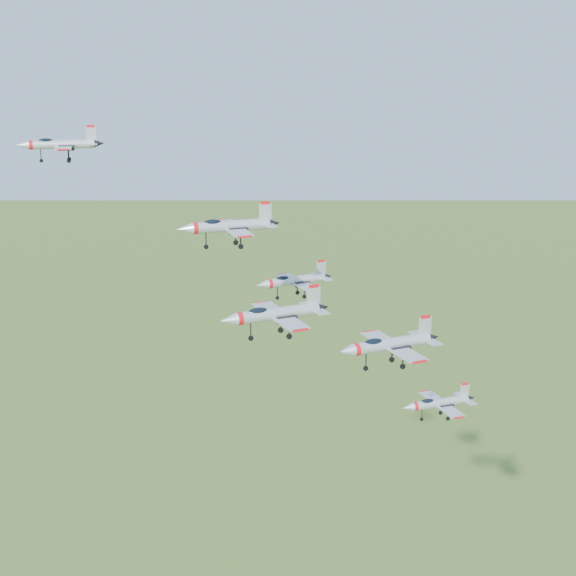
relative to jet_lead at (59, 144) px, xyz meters
name	(u,v)px	position (x,y,z in m)	size (l,w,h in m)	color
jet_lead	(59,144)	(0.00, 0.00, 0.00)	(10.51, 8.73, 2.81)	#B3B7C0
jet_left_high	(228,226)	(17.32, -13.80, -8.71)	(12.39, 10.18, 3.32)	#B3B7C0
jet_right_high	(274,314)	(18.55, -26.87, -15.66)	(12.47, 10.33, 3.33)	#B3B7C0
jet_left_low	(294,280)	(29.49, -2.74, -19.23)	(11.65, 9.70, 3.11)	#B3B7C0
jet_right_low	(388,344)	(34.29, -22.26, -22.48)	(13.85, 11.47, 3.70)	#B3B7C0
jet_trail	(438,403)	(49.24, -9.33, -37.59)	(11.79, 9.67, 3.16)	#B3B7C0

